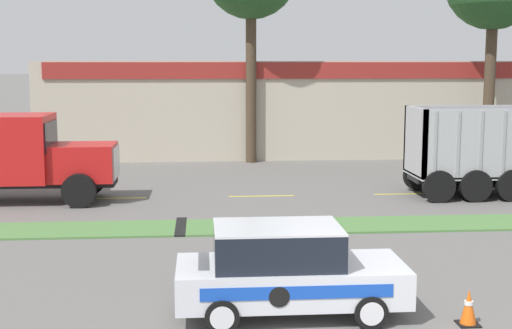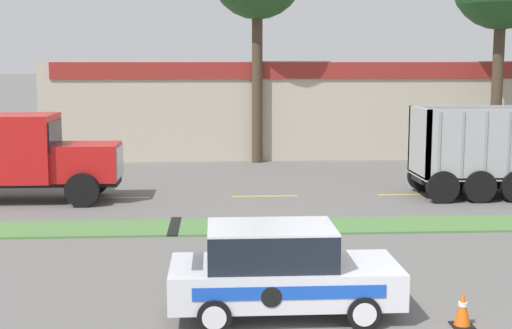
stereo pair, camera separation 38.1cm
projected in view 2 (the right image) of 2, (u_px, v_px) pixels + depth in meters
The scene contains 7 objects.
grass_verge at pixel (303, 226), 21.21m from camera, with size 120.00×2.01×0.06m, color #517F42.
centre_line_3 at pixel (116, 198), 25.80m from camera, with size 2.40×0.14×0.01m, color yellow.
centre_line_4 at pixel (265, 196), 26.11m from camera, with size 2.40×0.14×0.01m, color yellow.
centre_line_5 at pixel (410, 194), 26.42m from camera, with size 2.40×0.14×0.01m, color yellow.
rally_car at pixel (280, 270), 13.75m from camera, with size 4.42×2.03×1.80m.
traffic_cone at pixel (463, 309), 13.19m from camera, with size 0.40×0.40×0.69m.
store_building_backdrop at pixel (285, 104), 41.03m from camera, with size 25.18×12.10×4.92m.
Camera 2 is at (-2.62, -10.30, 4.86)m, focal length 50.00 mm.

